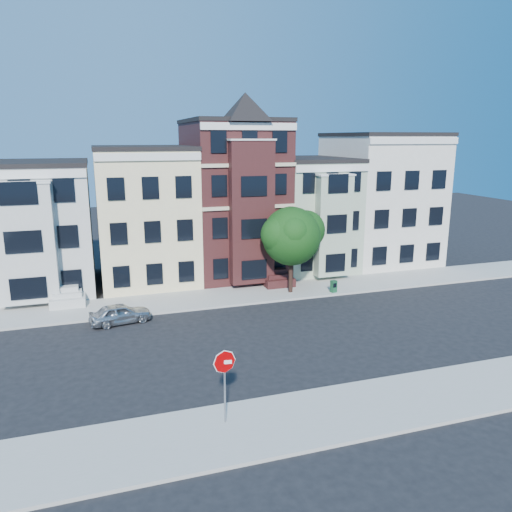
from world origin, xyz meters
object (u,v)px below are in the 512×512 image
object	(u,v)px
parked_car	(120,314)
newspaper_box	(334,286)
stop_sign	(225,382)
street_tree	(291,240)

from	to	relation	value
parked_car	newspaper_box	distance (m)	14.82
stop_sign	street_tree	bearing A→B (deg)	71.06
street_tree	newspaper_box	world-z (taller)	street_tree
parked_car	stop_sign	bearing A→B (deg)	-176.04
street_tree	stop_sign	size ratio (longest dim) A/B	2.23
parked_car	stop_sign	size ratio (longest dim) A/B	1.07
newspaper_box	stop_sign	distance (m)	18.05
street_tree	stop_sign	bearing A→B (deg)	-120.25
street_tree	parked_car	bearing A→B (deg)	-169.26
street_tree	newspaper_box	distance (m)	4.53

